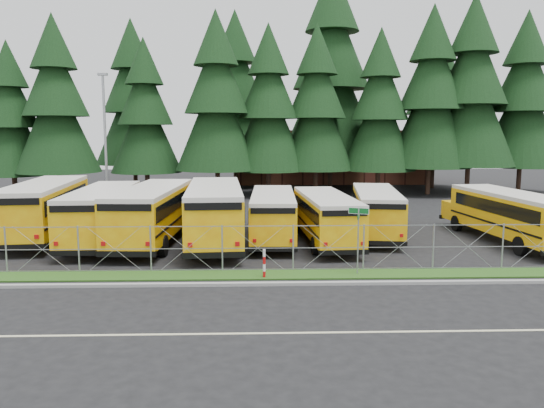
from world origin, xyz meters
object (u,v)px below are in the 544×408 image
at_px(bus_4, 273,216).
at_px(bus_5, 325,218).
at_px(bus_east, 507,217).
at_px(street_sign, 358,226).
at_px(bus_1, 104,215).
at_px(bus_0, 47,210).
at_px(striped_bollard, 264,264).
at_px(bus_3, 215,214).
at_px(bus_6, 376,212).
at_px(bus_2, 154,214).
at_px(light_standard, 105,137).

height_order(bus_4, bus_5, bus_4).
xyz_separation_m(bus_east, street_sign, (-9.18, -6.25, 0.67)).
xyz_separation_m(bus_1, bus_4, (9.05, 0.26, -0.14)).
xyz_separation_m(bus_0, striped_bollard, (12.03, -8.89, -0.95)).
distance_m(bus_3, street_sign, 9.21).
relative_size(bus_1, striped_bollard, 9.17).
bearing_deg(bus_6, bus_3, -161.07).
relative_size(bus_2, street_sign, 4.07).
bearing_deg(street_sign, bus_4, 114.15).
xyz_separation_m(bus_4, striped_bollard, (-0.60, -7.74, -0.70)).
distance_m(bus_3, bus_5, 5.85).
height_order(bus_1, bus_6, bus_1).
bearing_deg(street_sign, bus_6, 72.63).
relative_size(bus_4, bus_6, 1.00).
relative_size(bus_east, light_standard, 1.02).
bearing_deg(bus_1, bus_4, -1.14).
distance_m(bus_0, bus_3, 9.70).
bearing_deg(bus_4, bus_3, -166.29).
bearing_deg(striped_bollard, bus_3, 109.48).
distance_m(bus_3, bus_6, 9.18).
xyz_separation_m(bus_3, bus_east, (15.56, -0.39, -0.19)).
bearing_deg(bus_2, street_sign, -32.52).
xyz_separation_m(bus_4, bus_5, (2.74, -0.78, -0.01)).
relative_size(bus_1, bus_2, 0.96).
xyz_separation_m(bus_3, bus_6, (9.00, 1.77, -0.24)).
relative_size(bus_0, light_standard, 1.16).
bearing_deg(bus_5, bus_3, 175.07).
bearing_deg(light_standard, street_sign, -50.98).
bearing_deg(light_standard, striped_bollard, -59.30).
bearing_deg(light_standard, bus_6, -30.56).
distance_m(bus_1, bus_3, 5.96).
height_order(bus_east, light_standard, light_standard).
xyz_separation_m(bus_2, bus_5, (9.09, -0.35, -0.20)).
height_order(bus_3, striped_bollard, bus_3).
height_order(bus_3, light_standard, light_standard).
relative_size(bus_2, striped_bollard, 9.53).
distance_m(bus_1, bus_2, 2.70).
bearing_deg(street_sign, bus_1, 150.31).
relative_size(bus_3, bus_6, 1.18).
relative_size(bus_1, bus_5, 1.11).
distance_m(bus_3, bus_east, 15.56).
bearing_deg(bus_6, bus_5, -141.32).
relative_size(bus_0, bus_3, 1.00).
bearing_deg(bus_5, bus_0, 169.10).
distance_m(bus_2, bus_6, 12.35).
relative_size(bus_east, street_sign, 3.70).
distance_m(bus_2, bus_3, 3.26).
distance_m(bus_4, bus_5, 2.84).
height_order(bus_0, bus_3, bus_3).
height_order(bus_0, bus_1, bus_0).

